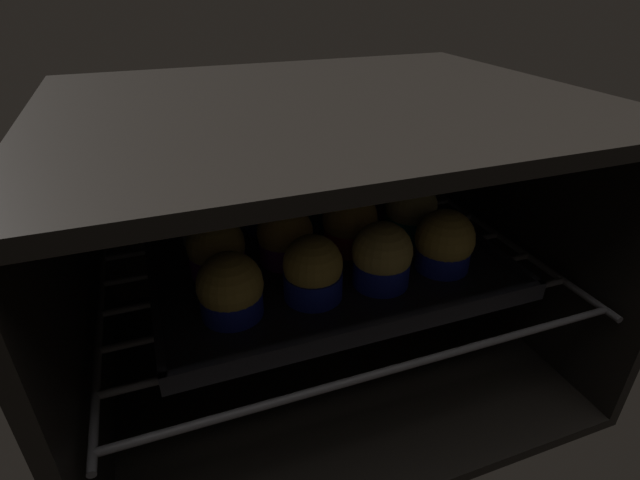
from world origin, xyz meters
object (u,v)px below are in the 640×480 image
object	(u,v)px
baking_tray	(320,256)
muffin_row0_col2	(382,257)
muffin_row0_col3	(444,243)
muffin_row1_col2	(349,223)
muffin_row1_col0	(216,249)
muffin_row1_col3	(411,211)
muffin_row2_col0	(206,220)
muffin_row0_col1	(313,270)
muffin_row2_col2	(327,197)
muffin_row1_col1	(285,236)
muffin_row2_col1	(267,206)
muffin_row2_col3	(381,192)
muffin_row0_col0	(230,289)

from	to	relation	value
baking_tray	muffin_row0_col2	size ratio (longest dim) A/B	5.52
muffin_row0_col3	muffin_row1_col2	world-z (taller)	muffin_row1_col2
muffin_row0_col2	muffin_row1_col0	size ratio (longest dim) A/B	1.06
muffin_row1_col0	muffin_row1_col3	distance (cm)	26.32
muffin_row2_col0	muffin_row1_col0	bearing A→B (deg)	-89.96
muffin_row0_col1	muffin_row1_col2	distance (cm)	11.71
muffin_row1_col2	muffin_row2_col2	distance (cm)	8.82
muffin_row0_col3	muffin_row1_col1	xyz separation A→B (cm)	(-17.52, 8.30, 0.01)
muffin_row1_col3	muffin_row2_col2	distance (cm)	12.23
muffin_row0_col1	muffin_row2_col1	bearing A→B (deg)	91.88
baking_tray	muffin_row0_col3	world-z (taller)	muffin_row0_col3
muffin_row2_col3	muffin_row2_col1	bearing A→B (deg)	178.83
muffin_row0_col1	muffin_row1_col0	xyz separation A→B (cm)	(-9.15, 8.55, -0.10)
muffin_row0_col2	muffin_row1_col2	bearing A→B (deg)	91.64
muffin_row0_col2	muffin_row0_col1	bearing A→B (deg)	178.13
baking_tray	muffin_row1_col1	size ratio (longest dim) A/B	5.32
muffin_row1_col0	muffin_row2_col1	bearing A→B (deg)	46.69
muffin_row2_col0	muffin_row2_col3	xyz separation A→B (cm)	(26.15, 0.20, 0.03)
muffin_row1_col2	muffin_row1_col3	xyz separation A→B (cm)	(9.16, 0.34, -0.03)
muffin_row0_col1	muffin_row2_col3	size ratio (longest dim) A/B	0.99
muffin_row0_col2	muffin_row0_col3	xyz separation A→B (cm)	(8.63, 0.50, -0.16)
baking_tray	muffin_row2_col0	distance (cm)	16.04
muffin_row1_col0	muffin_row0_col1	bearing A→B (deg)	-43.06
muffin_row0_col3	muffin_row2_col3	bearing A→B (deg)	89.64
muffin_row2_col2	baking_tray	bearing A→B (deg)	-116.50
baking_tray	muffin_row2_col0	bearing A→B (deg)	147.44
muffin_row0_col3	muffin_row1_col1	distance (cm)	19.38
muffin_row1_col2	muffin_row2_col2	world-z (taller)	muffin_row1_col2
muffin_row0_col3	muffin_row1_col3	xyz separation A→B (cm)	(0.27, 8.65, 0.29)
muffin_row0_col0	muffin_row1_col0	size ratio (longest dim) A/B	0.99
muffin_row1_col1	muffin_row2_col1	distance (cm)	9.11
muffin_row0_col3	muffin_row1_col3	distance (cm)	8.65
muffin_row2_col1	muffin_row2_col3	size ratio (longest dim) A/B	1.00
muffin_row1_col1	muffin_row1_col2	bearing A→B (deg)	0.01
muffin_row0_col3	muffin_row2_col2	xyz separation A→B (cm)	(-8.55, 17.11, 0.16)
muffin_row0_col0	muffin_row2_col0	world-z (taller)	muffin_row0_col0
muffin_row1_col1	muffin_row0_col2	bearing A→B (deg)	-44.72
muffin_row0_col2	muffin_row1_col0	world-z (taller)	muffin_row0_col2
muffin_row1_col3	muffin_row0_col0	bearing A→B (deg)	-161.27
muffin_row2_col0	baking_tray	bearing A→B (deg)	-32.56
muffin_row0_col1	muffin_row1_col0	world-z (taller)	muffin_row0_col1
muffin_row0_col1	muffin_row2_col0	world-z (taller)	muffin_row0_col1
muffin_row0_col3	muffin_row2_col2	size ratio (longest dim) A/B	0.98
muffin_row1_col2	muffin_row1_col3	size ratio (longest dim) A/B	1.01
muffin_row1_col3	muffin_row2_col2	size ratio (longest dim) A/B	1.02
muffin_row1_col1	muffin_row2_col1	world-z (taller)	muffin_row1_col1
muffin_row0_col1	baking_tray	bearing A→B (deg)	65.15
muffin_row2_col2	muffin_row2_col3	bearing A→B (deg)	-0.38
muffin_row0_col0	muffin_row1_col3	bearing A→B (deg)	18.73
muffin_row0_col3	muffin_row2_col0	size ratio (longest dim) A/B	1.07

